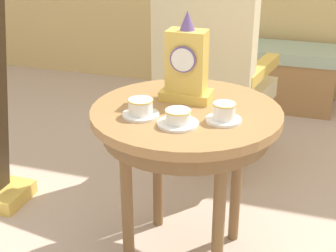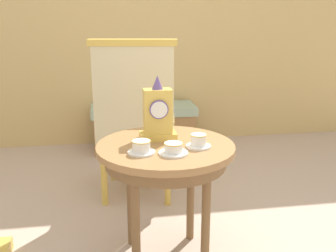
% 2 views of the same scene
% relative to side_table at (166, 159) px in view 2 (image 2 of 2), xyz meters
% --- Properties ---
extents(wall_back, '(6.00, 0.10, 2.80)m').
position_rel_side_table_xyz_m(wall_back, '(-0.03, 2.16, 0.82)').
color(wall_back, tan).
rests_on(wall_back, ground).
extents(side_table, '(0.70, 0.70, 0.65)m').
position_rel_side_table_xyz_m(side_table, '(0.00, 0.00, 0.00)').
color(side_table, '#9E7042').
rests_on(side_table, ground).
extents(teacup_left, '(0.13, 0.13, 0.06)m').
position_rel_side_table_xyz_m(teacup_left, '(-0.13, -0.11, 0.11)').
color(teacup_left, white).
rests_on(teacup_left, side_table).
extents(teacup_right, '(0.14, 0.14, 0.06)m').
position_rel_side_table_xyz_m(teacup_right, '(0.01, -0.15, 0.10)').
color(teacup_right, white).
rests_on(teacup_right, side_table).
extents(teacup_center, '(0.12, 0.12, 0.07)m').
position_rel_side_table_xyz_m(teacup_center, '(0.15, -0.07, 0.11)').
color(teacup_center, white).
rests_on(teacup_center, side_table).
extents(mantel_clock, '(0.19, 0.11, 0.34)m').
position_rel_side_table_xyz_m(mantel_clock, '(-0.02, 0.09, 0.21)').
color(mantel_clock, gold).
rests_on(mantel_clock, side_table).
extents(armchair, '(0.62, 0.61, 1.14)m').
position_rel_side_table_xyz_m(armchair, '(-0.09, 0.77, 0.02)').
color(armchair, beige).
rests_on(armchair, ground).
extents(window_bench, '(1.01, 0.40, 0.44)m').
position_rel_side_table_xyz_m(window_bench, '(0.07, 1.86, -0.35)').
color(window_bench, '#9EB299').
rests_on(window_bench, ground).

